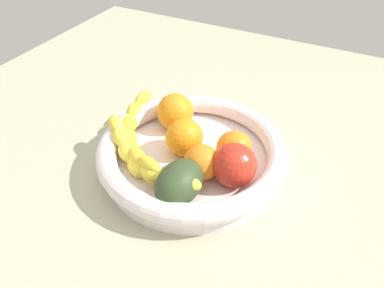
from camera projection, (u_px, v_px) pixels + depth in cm
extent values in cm
cube|color=#AFAF92|center=(192.00, 174.00, 68.80)|extent=(120.00, 120.00, 3.00)
cylinder|color=white|center=(192.00, 163.00, 67.14)|extent=(29.49, 29.49, 2.31)
torus|color=white|center=(192.00, 150.00, 65.35)|extent=(31.88, 31.88, 3.42)
ellipsoid|color=yellow|center=(143.00, 98.00, 74.43)|extent=(4.57, 2.38, 2.14)
ellipsoid|color=yellow|center=(135.00, 110.00, 72.39)|extent=(4.82, 3.24, 2.53)
ellipsoid|color=yellow|center=(129.00, 124.00, 70.16)|extent=(5.24, 4.40, 2.91)
ellipsoid|color=yellow|center=(128.00, 139.00, 67.89)|extent=(5.55, 5.27, 3.30)
ellipsoid|color=yellow|center=(130.00, 148.00, 64.85)|extent=(5.15, 5.27, 2.91)
ellipsoid|color=yellow|center=(137.00, 157.00, 62.02)|extent=(4.38, 5.13, 2.53)
ellipsoid|color=yellow|center=(149.00, 164.00, 59.53)|extent=(3.30, 4.88, 2.14)
ellipsoid|color=yellow|center=(115.00, 123.00, 67.42)|extent=(4.61, 4.60, 2.23)
ellipsoid|color=yellow|center=(120.00, 138.00, 65.49)|extent=(4.69, 5.00, 2.63)
ellipsoid|color=yellow|center=(128.00, 152.00, 63.71)|extent=(4.75, 5.22, 3.03)
ellipsoid|color=yellow|center=(139.00, 166.00, 62.13)|extent=(4.78, 5.25, 3.43)
ellipsoid|color=yellow|center=(152.00, 173.00, 59.80)|extent=(3.98, 4.89, 3.03)
ellipsoid|color=yellow|center=(168.00, 179.00, 57.75)|extent=(3.09, 4.54, 2.63)
ellipsoid|color=yellow|center=(188.00, 183.00, 55.98)|extent=(2.34, 4.33, 2.23)
sphere|color=orange|center=(175.00, 112.00, 71.29)|extent=(6.76, 6.76, 6.76)
sphere|color=orange|center=(234.00, 148.00, 63.69)|extent=(5.93, 5.93, 5.93)
sphere|color=orange|center=(184.00, 137.00, 65.56)|extent=(6.46, 6.46, 6.46)
sphere|color=orange|center=(202.00, 162.00, 61.11)|extent=(5.79, 5.79, 5.79)
ellipsoid|color=#324527|center=(179.00, 183.00, 57.27)|extent=(9.45, 7.18, 6.21)
sphere|color=red|center=(234.00, 165.00, 59.74)|extent=(6.98, 6.98, 6.98)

